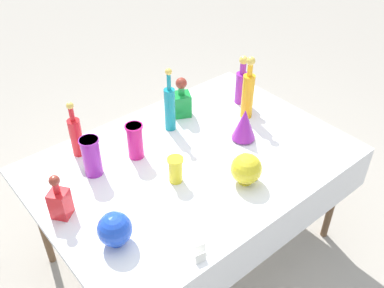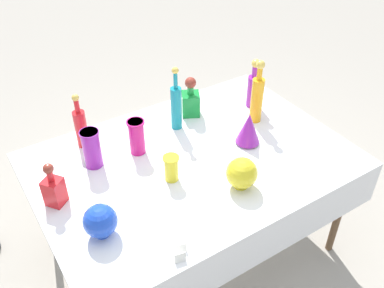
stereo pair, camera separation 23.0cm
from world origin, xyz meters
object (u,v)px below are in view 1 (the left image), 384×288
at_px(fluted_vase_0, 244,124).
at_px(round_bowl_0, 115,229).
at_px(tall_bottle_2, 76,135).
at_px(square_decanter_0, 182,101).
at_px(slender_vase_2, 135,140).
at_px(slender_vase_1, 91,156).
at_px(tall_bottle_0, 242,84).
at_px(slender_vase_0, 176,169).
at_px(tall_bottle_3, 248,93).
at_px(round_bowl_1, 246,169).
at_px(tall_bottle_1, 170,107).
at_px(square_decanter_1, 60,201).

distance_m(fluted_vase_0, round_bowl_0, 0.99).
distance_m(tall_bottle_2, round_bowl_0, 0.70).
xyz_separation_m(square_decanter_0, slender_vase_2, (-0.46, -0.17, 0.01)).
height_order(slender_vase_1, slender_vase_2, slender_vase_1).
distance_m(slender_vase_1, fluted_vase_0, 0.87).
xyz_separation_m(tall_bottle_0, slender_vase_2, (-0.85, -0.03, -0.02)).
height_order(tall_bottle_0, tall_bottle_2, tall_bottle_2).
relative_size(slender_vase_0, fluted_vase_0, 0.73).
bearing_deg(tall_bottle_0, round_bowl_0, -158.99).
bearing_deg(tall_bottle_3, tall_bottle_0, 56.76).
height_order(round_bowl_0, round_bowl_1, round_bowl_1).
relative_size(tall_bottle_2, round_bowl_0, 2.06).
bearing_deg(slender_vase_0, round_bowl_1, -41.15).
distance_m(square_decanter_0, round_bowl_1, 0.72).
relative_size(tall_bottle_1, round_bowl_1, 2.39).
xyz_separation_m(tall_bottle_2, tall_bottle_3, (0.99, -0.33, 0.04)).
bearing_deg(tall_bottle_3, square_decanter_0, 137.19).
distance_m(tall_bottle_1, round_bowl_1, 0.63).
height_order(slender_vase_1, round_bowl_1, slender_vase_1).
relative_size(tall_bottle_3, round_bowl_0, 2.50).
distance_m(fluted_vase_0, round_bowl_1, 0.37).
bearing_deg(slender_vase_1, tall_bottle_2, 84.67).
bearing_deg(square_decanter_0, fluted_vase_0, -75.48).
xyz_separation_m(tall_bottle_1, round_bowl_0, (-0.71, -0.54, -0.07)).
bearing_deg(square_decanter_1, slender_vase_1, 32.55).
relative_size(fluted_vase_0, round_bowl_1, 1.18).
bearing_deg(square_decanter_1, round_bowl_0, -70.35).
bearing_deg(slender_vase_0, square_decanter_1, 164.51).
bearing_deg(tall_bottle_2, tall_bottle_3, -18.62).
bearing_deg(tall_bottle_3, slender_vase_0, -164.98).
bearing_deg(slender_vase_0, tall_bottle_0, 22.50).
relative_size(slender_vase_2, round_bowl_1, 1.22).
bearing_deg(tall_bottle_1, slender_vase_0, -124.17).
distance_m(slender_vase_2, round_bowl_0, 0.61).
relative_size(tall_bottle_3, round_bowl_1, 2.41).
bearing_deg(slender_vase_1, square_decanter_1, -147.45).
bearing_deg(tall_bottle_2, tall_bottle_1, -14.06).
distance_m(tall_bottle_3, slender_vase_2, 0.76).
distance_m(tall_bottle_2, round_bowl_1, 0.94).
bearing_deg(slender_vase_2, square_decanter_1, -164.43).
xyz_separation_m(tall_bottle_0, square_decanter_0, (-0.39, 0.13, -0.03)).
distance_m(tall_bottle_3, round_bowl_1, 0.62).
relative_size(tall_bottle_3, square_decanter_0, 1.58).
relative_size(tall_bottle_2, slender_vase_2, 1.62).
distance_m(square_decanter_1, fluted_vase_0, 1.09).
bearing_deg(slender_vase_1, tall_bottle_0, 0.47).
height_order(slender_vase_1, round_bowl_0, slender_vase_1).
bearing_deg(slender_vase_1, tall_bottle_3, -7.55).
relative_size(tall_bottle_1, square_decanter_0, 1.56).
bearing_deg(square_decanter_0, slender_vase_1, -168.63).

